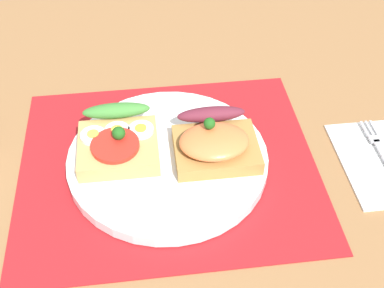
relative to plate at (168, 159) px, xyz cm
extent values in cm
cube|color=olive|center=(0.00, 0.00, -2.66)|extent=(120.00, 90.00, 3.20)
cube|color=maroon|center=(0.00, 0.00, -0.91)|extent=(36.54, 31.07, 0.30)
cylinder|color=white|center=(0.00, 0.00, 0.00)|extent=(24.55, 24.55, 1.52)
cube|color=tan|center=(-5.85, 0.88, 1.79)|extent=(9.55, 8.56, 2.07)
cylinder|color=red|center=(-6.13, -0.47, 3.13)|extent=(5.73, 5.73, 0.60)
ellipsoid|color=#3E7F33|center=(-5.85, 5.57, 3.73)|extent=(8.41, 2.20, 1.80)
sphere|color=#1E5919|center=(-5.57, 0.88, 4.23)|extent=(1.60, 1.60, 1.60)
cylinder|color=white|center=(-8.72, 2.04, 3.08)|extent=(3.12, 3.12, 0.50)
cylinder|color=yellow|center=(-8.72, 2.04, 3.41)|extent=(1.41, 1.41, 0.16)
cylinder|color=white|center=(-5.85, 2.49, 3.08)|extent=(3.12, 3.12, 0.50)
cylinder|color=yellow|center=(-5.85, 2.49, 3.41)|extent=(1.41, 1.41, 0.16)
cylinder|color=white|center=(-2.99, 2.35, 3.08)|extent=(3.12, 3.12, 0.50)
cylinder|color=yellow|center=(-2.99, 2.35, 3.41)|extent=(1.41, 1.41, 0.16)
cube|color=#A2793B|center=(5.85, -0.69, 1.68)|extent=(10.07, 7.94, 1.85)
ellipsoid|color=orange|center=(5.46, -1.26, 3.65)|extent=(8.25, 6.35, 2.08)
ellipsoid|color=maroon|center=(5.85, 3.68, 3.51)|extent=(8.56, 2.20, 1.80)
sphere|color=#1E5919|center=(5.05, -0.09, 5.39)|extent=(1.40, 1.40, 1.40)
cube|color=#B7B7BC|center=(26.92, 0.57, -0.30)|extent=(1.50, 1.20, 0.32)
cube|color=#B7B7BC|center=(26.27, 2.57, -0.30)|extent=(0.32, 2.80, 0.32)
cube|color=#B7B7BC|center=(26.92, 2.57, -0.30)|extent=(0.32, 2.80, 0.32)
cube|color=#B7B7BC|center=(27.57, 2.57, -0.30)|extent=(0.32, 2.80, 0.32)
camera|label=1|loc=(-2.07, -41.60, 43.93)|focal=45.95mm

